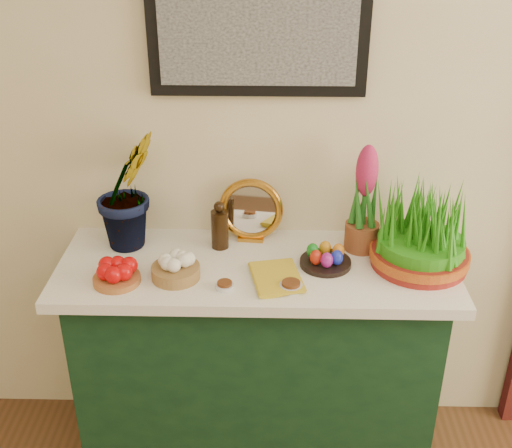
{
  "coord_description": "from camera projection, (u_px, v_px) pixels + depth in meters",
  "views": [
    {
      "loc": [
        -0.23,
        0.06,
        2.06
      ],
      "look_at": [
        -0.27,
        1.95,
        1.07
      ],
      "focal_mm": 45.0,
      "sensor_mm": 36.0,
      "label": 1
    }
  ],
  "objects": [
    {
      "name": "spice_dish_left",
      "position": [
        225.0,
        286.0,
        2.12
      ],
      "size": [
        0.06,
        0.06,
        0.03
      ],
      "color": "silver",
      "rests_on": "tablecloth"
    },
    {
      "name": "sideboard",
      "position": [
        256.0,
        365.0,
        2.49
      ],
      "size": [
        1.3,
        0.45,
        0.85
      ],
      "primitive_type": "cube",
      "color": "#14381B",
      "rests_on": "ground"
    },
    {
      "name": "hyacinth_green",
      "position": [
        126.0,
        172.0,
        2.26
      ],
      "size": [
        0.38,
        0.38,
        0.58
      ],
      "primitive_type": "imported",
      "rotation": [
        0.0,
        0.0,
        0.78
      ],
      "color": "#25701F",
      "rests_on": "tablecloth"
    },
    {
      "name": "spice_dish_right",
      "position": [
        291.0,
        286.0,
        2.11
      ],
      "size": [
        0.08,
        0.08,
        0.03
      ],
      "color": "silver",
      "rests_on": "tablecloth"
    },
    {
      "name": "garlic_basket",
      "position": [
        175.0,
        268.0,
        2.16
      ],
      "size": [
        0.19,
        0.19,
        0.09
      ],
      "color": "#9C703F",
      "rests_on": "tablecloth"
    },
    {
      "name": "egg_plate",
      "position": [
        326.0,
        258.0,
        2.24
      ],
      "size": [
        0.19,
        0.19,
        0.07
      ],
      "color": "black",
      "rests_on": "tablecloth"
    },
    {
      "name": "apple_bowl",
      "position": [
        116.0,
        274.0,
        2.14
      ],
      "size": [
        0.2,
        0.2,
        0.08
      ],
      "color": "#A15C2C",
      "rests_on": "tablecloth"
    },
    {
      "name": "vinegar_cruet",
      "position": [
        220.0,
        227.0,
        2.33
      ],
      "size": [
        0.06,
        0.06,
        0.18
      ],
      "color": "black",
      "rests_on": "tablecloth"
    },
    {
      "name": "hyacinth_pink",
      "position": [
        364.0,
        204.0,
        2.28
      ],
      "size": [
        0.12,
        0.12,
        0.4
      ],
      "color": "brown",
      "rests_on": "tablecloth"
    },
    {
      "name": "tablecloth",
      "position": [
        256.0,
        267.0,
        2.28
      ],
      "size": [
        1.4,
        0.55,
        0.04
      ],
      "primitive_type": "cube",
      "color": "white",
      "rests_on": "sideboard"
    },
    {
      "name": "book",
      "position": [
        253.0,
        279.0,
        2.15
      ],
      "size": [
        0.18,
        0.23,
        0.03
      ],
      "primitive_type": "imported",
      "rotation": [
        0.0,
        0.0,
        0.21
      ],
      "color": "gold",
      "rests_on": "tablecloth"
    },
    {
      "name": "mirror",
      "position": [
        251.0,
        211.0,
        2.38
      ],
      "size": [
        0.24,
        0.08,
        0.24
      ],
      "color": "#BE7E25",
      "rests_on": "tablecloth"
    },
    {
      "name": "wheatgrass_sabzeh",
      "position": [
        422.0,
        234.0,
        2.2
      ],
      "size": [
        0.34,
        0.34,
        0.28
      ],
      "color": "maroon",
      "rests_on": "tablecloth"
    }
  ]
}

